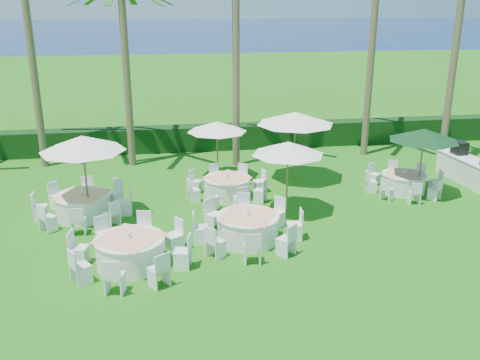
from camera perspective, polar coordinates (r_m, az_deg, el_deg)
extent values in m
plane|color=#246311|center=(15.96, 3.49, -8.08)|extent=(120.00, 120.00, 0.00)
cube|color=black|center=(26.90, -1.80, 4.63)|extent=(34.00, 1.00, 1.20)
plane|color=#07124C|center=(116.15, -7.37, 15.21)|extent=(260.00, 260.00, 0.00)
cylinder|color=white|center=(15.53, -11.62, -7.58)|extent=(1.90, 1.90, 0.82)
cylinder|color=white|center=(15.35, -11.73, -6.17)|extent=(1.98, 1.98, 0.03)
cube|color=#FFAF80|center=(15.34, -11.73, -6.08)|extent=(2.14, 2.14, 0.01)
cylinder|color=silver|center=(15.30, -11.76, -5.80)|extent=(0.13, 0.13, 0.18)
cube|color=white|center=(16.17, -7.06, -5.88)|extent=(0.64, 0.64, 0.99)
cube|color=white|center=(16.79, -10.30, -5.09)|extent=(0.55, 0.55, 0.99)
cube|color=white|center=(16.70, -14.17, -5.52)|extent=(0.64, 0.64, 0.99)
cube|color=white|center=(15.95, -16.82, -6.97)|extent=(0.55, 0.55, 0.99)
cube|color=white|center=(14.93, -16.65, -8.80)|extent=(0.64, 0.64, 0.99)
cube|color=white|center=(14.23, -13.24, -9.91)|extent=(0.55, 0.55, 0.99)
cube|color=white|center=(14.34, -8.67, -9.38)|extent=(0.64, 0.64, 0.99)
cube|color=white|center=(15.17, -6.19, -7.60)|extent=(0.55, 0.55, 0.99)
cylinder|color=white|center=(16.72, 0.83, -5.20)|extent=(1.88, 1.88, 0.82)
cylinder|color=white|center=(16.55, 0.84, -3.88)|extent=(1.96, 1.96, 0.03)
cube|color=#FFAF80|center=(16.54, 0.84, -3.80)|extent=(2.04, 2.04, 0.01)
cylinder|color=silver|center=(16.51, 0.84, -3.52)|extent=(0.13, 0.13, 0.17)
cube|color=white|center=(17.75, 3.88, -3.47)|extent=(0.65, 0.65, 0.98)
cube|color=white|center=(18.03, 0.41, -3.06)|extent=(0.49, 0.49, 0.98)
cube|color=white|center=(17.58, -2.86, -3.67)|extent=(0.65, 0.65, 0.98)
cube|color=white|center=(16.62, -4.25, -5.08)|extent=(0.49, 0.49, 0.98)
cube|color=white|center=(15.68, -2.64, -6.59)|extent=(0.65, 0.65, 0.98)
cube|color=white|center=(15.35, 1.32, -7.16)|extent=(0.49, 0.49, 0.98)
cube|color=white|center=(15.87, 4.93, -6.33)|extent=(0.65, 0.65, 0.98)
cube|color=white|center=(16.87, 5.83, -4.77)|extent=(0.49, 0.49, 0.98)
cylinder|color=white|center=(19.24, -16.37, -2.71)|extent=(1.83, 1.83, 0.79)
cylinder|color=white|center=(19.10, -16.48, -1.58)|extent=(1.90, 1.90, 0.03)
cube|color=#FFAF80|center=(19.09, -16.49, -1.51)|extent=(1.92, 1.92, 0.01)
cylinder|color=silver|center=(19.07, -16.51, -1.27)|extent=(0.13, 0.13, 0.17)
cube|color=white|center=(20.05, -13.22, -1.31)|extent=(0.63, 0.63, 0.95)
cube|color=white|center=(20.55, -15.96, -1.05)|extent=(0.45, 0.45, 0.95)
cube|color=white|center=(20.31, -18.91, -1.59)|extent=(0.63, 0.63, 0.95)
cube|color=white|center=(19.46, -20.56, -2.68)|extent=(0.45, 0.45, 0.95)
cube|color=white|center=(18.45, -19.84, -3.77)|extent=(0.63, 0.63, 0.95)
cube|color=white|center=(17.90, -16.88, -4.14)|extent=(0.45, 0.45, 0.95)
cube|color=white|center=(18.17, -13.57, -3.49)|extent=(0.63, 0.63, 0.95)
cube|color=white|center=(19.08, -12.14, -2.28)|extent=(0.45, 0.45, 0.95)
cylinder|color=white|center=(20.33, -1.36, -0.82)|extent=(1.71, 1.71, 0.74)
cylinder|color=white|center=(20.21, -1.36, 0.20)|extent=(1.78, 1.78, 0.03)
cube|color=#FFAF80|center=(20.20, -1.36, 0.27)|extent=(1.93, 1.93, 0.01)
cylinder|color=silver|center=(20.17, -1.37, 0.49)|extent=(0.12, 0.12, 0.16)
cube|color=white|center=(20.79, 2.09, -0.16)|extent=(0.50, 0.50, 0.89)
cube|color=white|center=(21.47, 0.11, 0.48)|extent=(0.57, 0.57, 0.89)
cube|color=white|center=(21.50, -2.62, 0.48)|extent=(0.50, 0.50, 0.89)
cube|color=white|center=(20.87, -4.71, -0.14)|extent=(0.57, 0.57, 0.89)
cube|color=white|center=(19.91, -4.96, -1.10)|extent=(0.50, 0.50, 0.89)
cube|color=white|center=(19.17, -3.00, -1.85)|extent=(0.57, 0.57, 0.89)
cube|color=white|center=(19.14, 0.06, -1.86)|extent=(0.50, 0.50, 0.89)
cube|color=white|center=(19.83, 2.17, -1.13)|extent=(0.57, 0.57, 0.89)
cylinder|color=white|center=(21.83, 17.03, -0.32)|extent=(1.63, 1.63, 0.71)
cylinder|color=white|center=(21.72, 17.12, 0.59)|extent=(1.70, 1.70, 0.03)
cube|color=#FFAF80|center=(21.72, 17.13, 0.65)|extent=(1.79, 1.79, 0.01)
cylinder|color=silver|center=(21.69, 17.15, 0.86)|extent=(0.11, 0.11, 0.15)
cube|color=white|center=(22.91, 18.50, 0.61)|extent=(0.56, 0.56, 0.85)
cube|color=white|center=(22.96, 16.09, 0.89)|extent=(0.44, 0.44, 0.85)
cube|color=white|center=(22.36, 14.16, 0.59)|extent=(0.56, 0.56, 0.85)
cube|color=white|center=(21.44, 13.82, -0.18)|extent=(0.44, 0.44, 0.85)
cube|color=white|center=(20.73, 15.44, -0.98)|extent=(0.56, 0.56, 0.85)
cube|color=white|center=(20.68, 18.12, -1.29)|extent=(0.44, 0.44, 0.85)
cube|color=white|center=(21.32, 20.07, -0.91)|extent=(0.56, 0.56, 0.85)
cube|color=white|center=(22.25, 20.16, -0.11)|extent=(0.44, 0.44, 0.85)
cylinder|color=brown|center=(18.61, -16.10, -0.04)|extent=(0.07, 0.07, 2.85)
cone|color=white|center=(18.25, -16.46, 3.77)|extent=(2.82, 2.82, 0.51)
sphere|color=brown|center=(18.21, -16.51, 4.31)|extent=(0.11, 0.11, 0.11)
cylinder|color=brown|center=(18.58, 5.05, 0.06)|extent=(0.06, 0.06, 2.51)
cone|color=white|center=(18.25, 5.15, 3.41)|extent=(2.49, 2.49, 0.45)
sphere|color=brown|center=(18.21, 5.17, 3.88)|extent=(0.10, 0.10, 0.10)
cylinder|color=brown|center=(22.25, -2.43, 3.08)|extent=(0.06, 0.06, 2.34)
cone|color=white|center=(21.99, -2.46, 5.72)|extent=(2.47, 2.47, 0.42)
sphere|color=brown|center=(21.96, -2.47, 6.09)|extent=(0.09, 0.09, 0.09)
cylinder|color=brown|center=(22.02, 5.82, 3.41)|extent=(0.07, 0.07, 2.78)
cone|color=white|center=(21.72, 5.93, 6.59)|extent=(3.15, 3.15, 0.50)
sphere|color=brown|center=(21.68, 5.95, 7.03)|extent=(0.11, 0.11, 0.11)
cylinder|color=brown|center=(21.43, 18.72, 1.67)|extent=(0.06, 0.06, 2.50)
cone|color=#0E3416|center=(21.14, 19.04, 4.59)|extent=(2.62, 2.62, 0.45)
sphere|color=brown|center=(21.11, 19.08, 4.99)|extent=(0.10, 0.10, 0.10)
cube|color=white|center=(23.43, 23.97, 0.48)|extent=(1.29, 4.34, 0.96)
cube|color=white|center=(23.29, 24.13, 1.65)|extent=(1.35, 4.39, 0.04)
cube|color=black|center=(24.18, 22.39, 3.19)|extent=(0.54, 0.63, 0.53)
cylinder|color=brown|center=(24.79, -21.50, 13.71)|extent=(0.32, 0.32, 11.06)
cylinder|color=brown|center=(24.01, -11.98, 10.65)|extent=(0.32, 0.32, 7.90)
cylinder|color=brown|center=(23.28, -0.44, 15.19)|extent=(0.32, 0.32, 11.45)
cylinder|color=brown|center=(25.85, 13.80, 12.50)|extent=(0.32, 0.32, 9.16)
cylinder|color=brown|center=(25.42, 22.00, 13.03)|extent=(0.32, 0.32, 10.42)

